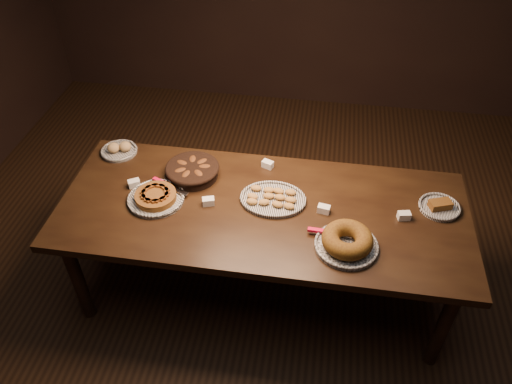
# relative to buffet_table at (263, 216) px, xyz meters

# --- Properties ---
(ground) EXTENTS (5.00, 5.00, 0.00)m
(ground) POSITION_rel_buffet_table_xyz_m (0.00, 0.00, -0.68)
(ground) COLOR black
(ground) RESTS_ON ground
(buffet_table) EXTENTS (2.40, 1.00, 0.75)m
(buffet_table) POSITION_rel_buffet_table_xyz_m (0.00, 0.00, 0.00)
(buffet_table) COLOR black
(buffet_table) RESTS_ON ground
(apple_tart_plate) EXTENTS (0.36, 0.34, 0.06)m
(apple_tart_plate) POSITION_rel_buffet_table_xyz_m (-0.64, -0.03, 0.10)
(apple_tart_plate) COLOR white
(apple_tart_plate) RESTS_ON buffet_table
(madeleine_platter) EXTENTS (0.39, 0.32, 0.04)m
(madeleine_platter) POSITION_rel_buffet_table_xyz_m (0.05, 0.07, 0.09)
(madeleine_platter) COLOR black
(madeleine_platter) RESTS_ON buffet_table
(bundt_cake_plate) EXTENTS (0.39, 0.35, 0.11)m
(bundt_cake_plate) POSITION_rel_buffet_table_xyz_m (0.49, -0.24, 0.12)
(bundt_cake_plate) COLOR black
(bundt_cake_plate) RESTS_ON buffet_table
(croissant_basket) EXTENTS (0.39, 0.39, 0.08)m
(croissant_basket) POSITION_rel_buffet_table_xyz_m (-0.47, 0.22, 0.12)
(croissant_basket) COLOR black
(croissant_basket) RESTS_ON buffet_table
(bread_roll_plate) EXTENTS (0.24, 0.24, 0.08)m
(bread_roll_plate) POSITION_rel_buffet_table_xyz_m (-1.02, 0.38, 0.10)
(bread_roll_plate) COLOR white
(bread_roll_plate) RESTS_ON buffet_table
(loaf_plate) EXTENTS (0.24, 0.24, 0.06)m
(loaf_plate) POSITION_rel_buffet_table_xyz_m (1.02, 0.15, 0.09)
(loaf_plate) COLOR black
(loaf_plate) RESTS_ON buffet_table
(tent_cards) EXTENTS (1.70, 0.47, 0.04)m
(tent_cards) POSITION_rel_buffet_table_xyz_m (0.00, 0.09, 0.10)
(tent_cards) COLOR white
(tent_cards) RESTS_ON buffet_table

